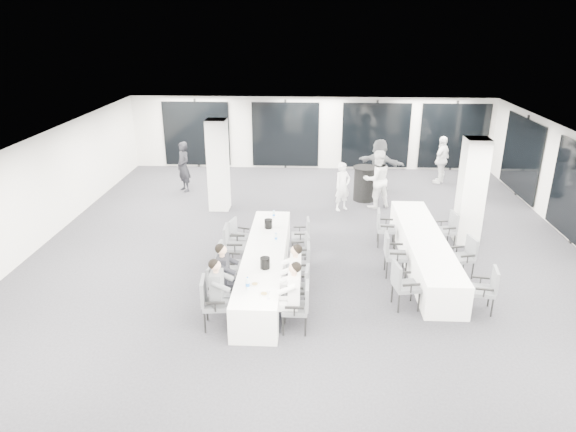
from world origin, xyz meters
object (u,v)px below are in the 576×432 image
(chair_main_right_far, at_px, (303,233))
(chair_side_left_near, at_px, (402,282))
(banquet_table_side, at_px, (424,251))
(banquet_table_main, at_px, (265,266))
(chair_main_left_far, at_px, (238,234))
(standing_guest_h, at_px, (472,191))
(chair_main_left_near, at_px, (212,300))
(standing_guest_e, at_px, (477,168))
(chair_main_right_second, at_px, (300,285))
(standing_guest_g, at_px, (183,164))
(chair_side_right_far, at_px, (448,227))
(chair_main_left_mid, at_px, (226,261))
(cocktail_table, at_px, (365,183))
(standing_guest_f, at_px, (379,161))
(ice_bucket_far, at_px, (268,224))
(chair_side_left_far, at_px, (383,225))
(standing_guest_d, at_px, (442,157))
(ice_bucket_near, at_px, (265,263))
(standing_guest_b, at_px, (377,175))
(chair_main_right_near, at_px, (300,304))
(chair_main_right_mid, at_px, (302,263))
(chair_main_left_fourth, at_px, (232,243))
(chair_side_right_near, at_px, (487,287))
(chair_main_left_second, at_px, (219,284))
(chair_main_right_fourth, at_px, (302,249))
(chair_side_right_mid, at_px, (465,254))
(standing_guest_a, at_px, (343,183))
(chair_side_left_mid, at_px, (392,252))

(chair_main_right_far, relative_size, chair_side_left_near, 0.88)
(banquet_table_side, bearing_deg, banquet_table_main, -165.07)
(chair_main_left_far, xyz_separation_m, standing_guest_h, (6.48, 2.52, 0.42))
(chair_main_left_near, relative_size, standing_guest_e, 0.55)
(chair_main_right_second, xyz_separation_m, standing_guest_g, (-4.19, 7.55, 0.43))
(chair_side_right_far, bearing_deg, standing_guest_e, -34.13)
(chair_main_left_mid, xyz_separation_m, chair_main_right_second, (1.67, -0.96, -0.03))
(banquet_table_main, bearing_deg, cocktail_table, 64.38)
(cocktail_table, bearing_deg, standing_guest_h, -30.21)
(chair_side_right_far, xyz_separation_m, standing_guest_f, (-1.25, 4.72, 0.48))
(chair_side_left_near, distance_m, ice_bucket_far, 3.76)
(chair_main_right_far, relative_size, chair_side_left_far, 0.92)
(standing_guest_d, height_order, ice_bucket_near, standing_guest_d)
(standing_guest_b, xyz_separation_m, ice_bucket_far, (-3.07, -3.73, -0.18))
(chair_main_right_near, bearing_deg, standing_guest_b, -16.90)
(banquet_table_main, height_order, chair_main_right_far, chair_main_right_far)
(chair_main_right_mid, bearing_deg, standing_guest_d, -32.51)
(chair_main_left_fourth, height_order, ice_bucket_near, chair_main_left_fourth)
(chair_side_left_near, bearing_deg, standing_guest_f, 166.61)
(chair_main_left_near, bearing_deg, ice_bucket_near, 132.74)
(chair_main_left_near, bearing_deg, chair_main_right_far, 149.01)
(chair_main_left_fourth, distance_m, chair_main_right_second, 2.52)
(chair_side_right_near, bearing_deg, standing_guest_e, -5.65)
(chair_side_left_near, bearing_deg, chair_main_right_second, -95.79)
(chair_main_right_mid, bearing_deg, chair_main_left_second, 118.85)
(chair_main_left_mid, bearing_deg, standing_guest_b, 148.61)
(banquet_table_main, bearing_deg, chair_main_left_second, -125.12)
(standing_guest_b, bearing_deg, banquet_table_side, 79.25)
(chair_side_right_near, bearing_deg, ice_bucket_near, 95.96)
(chair_main_right_fourth, distance_m, chair_side_left_far, 2.53)
(chair_side_right_mid, distance_m, standing_guest_a, 5.01)
(chair_main_left_near, bearing_deg, ice_bucket_far, 160.19)
(chair_main_right_far, bearing_deg, cocktail_table, -29.06)
(chair_side_left_near, bearing_deg, banquet_table_side, 146.95)
(chair_main_left_near, height_order, standing_guest_b, standing_guest_b)
(standing_guest_f, bearing_deg, standing_guest_a, 86.59)
(standing_guest_f, bearing_deg, chair_side_left_near, 116.66)
(cocktail_table, height_order, chair_main_right_fourth, cocktail_table)
(cocktail_table, xyz_separation_m, chair_side_right_far, (1.83, -3.61, -0.03))
(standing_guest_g, bearing_deg, chair_main_right_near, -13.56)
(cocktail_table, height_order, chair_side_right_near, cocktail_table)
(banquet_table_main, relative_size, chair_main_right_fourth, 5.79)
(chair_main_right_near, xyz_separation_m, standing_guest_b, (2.20, 7.00, 0.48))
(cocktail_table, xyz_separation_m, chair_side_right_near, (1.83, -6.78, -0.02))
(chair_main_right_fourth, height_order, chair_main_right_far, chair_main_right_far)
(banquet_table_side, xyz_separation_m, chair_main_right_far, (-2.92, 0.63, 0.13))
(cocktail_table, height_order, chair_main_left_near, cocktail_table)
(standing_guest_e, xyz_separation_m, ice_bucket_far, (-6.52, -5.10, -0.08))
(cocktail_table, bearing_deg, chair_main_left_fourth, -125.67)
(chair_main_right_fourth, height_order, chair_side_left_mid, chair_side_left_mid)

